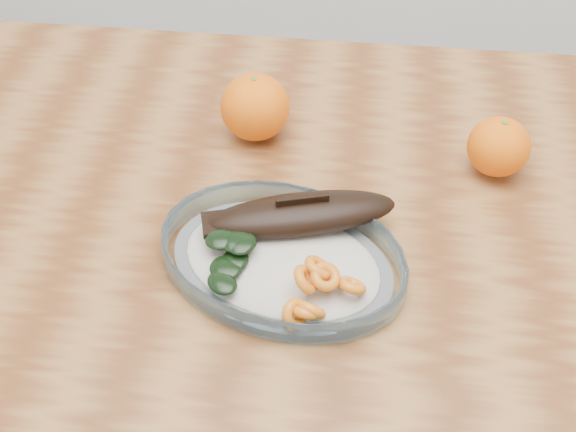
# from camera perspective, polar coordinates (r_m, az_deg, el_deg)

# --- Properties ---
(dining_table) EXTENTS (1.20, 0.80, 0.75)m
(dining_table) POSITION_cam_1_polar(r_m,az_deg,el_deg) (0.93, 4.47, -4.61)
(dining_table) COLOR brown
(dining_table) RESTS_ON ground
(plated_meal) EXTENTS (0.63, 0.63, 0.08)m
(plated_meal) POSITION_cam_1_polar(r_m,az_deg,el_deg) (0.79, -0.42, -3.02)
(plated_meal) COLOR white
(plated_meal) RESTS_ON dining_table
(orange_left) EXTENTS (0.09, 0.09, 0.09)m
(orange_left) POSITION_cam_1_polar(r_m,az_deg,el_deg) (0.95, -2.62, 8.59)
(orange_left) COLOR #FF4005
(orange_left) RESTS_ON dining_table
(orange_right) EXTENTS (0.08, 0.08, 0.08)m
(orange_right) POSITION_cam_1_polar(r_m,az_deg,el_deg) (0.93, 16.30, 5.27)
(orange_right) COLOR #FF4005
(orange_right) RESTS_ON dining_table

